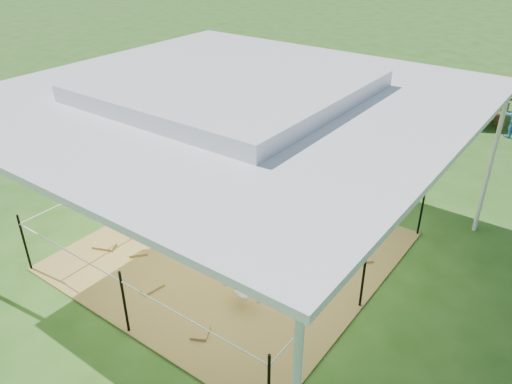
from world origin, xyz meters
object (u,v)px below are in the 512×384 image
Objects in this scene: woman at (161,190)px; picnic_table_near at (469,106)px; green_bottle at (120,226)px; pony at (245,216)px; foal at (241,291)px; straw_bale at (161,222)px.

picnic_table_near is at bearing 155.95° from woman.
woman is at bearing 34.70° from green_bottle.
pony is at bearing 108.47° from woman.
green_bottle is 0.24× the size of foal.
picnic_table_near is (3.27, 9.16, 0.26)m from green_bottle.
foal reaches higher than green_bottle.
pony reaches higher than straw_bale.
straw_bale is 0.41× the size of picnic_table_near.
woman reaches higher than picnic_table_near.
foal is at bearing 65.15° from woman.
woman is 0.49× the size of picnic_table_near.
straw_bale is at bearing -172.08° from foal.
woman is at bearing -172.80° from foal.
foal is at bearing -127.80° from pony.
green_bottle is 2.86m from foal.
straw_bale is 3.60× the size of green_bottle.
green_bottle is at bearing -134.15° from picnic_table_near.
woman reaches higher than foal.
straw_bale is 1.54m from pony.
picnic_table_near reaches higher than foal.
picnic_table_near is at bearing 7.68° from pony.
straw_bale is 9.13m from picnic_table_near.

